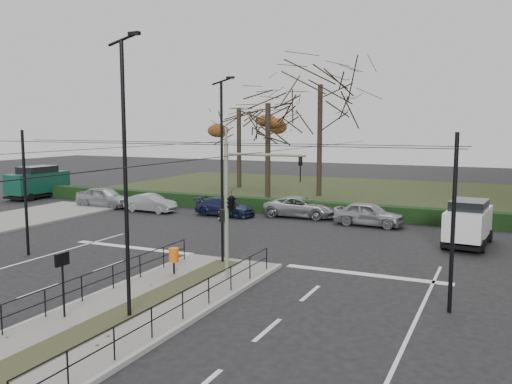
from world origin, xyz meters
TOP-DOWN VIEW (x-y plane):
  - ground at (0.00, 0.00)m, footprint 140.00×140.00m
  - median_island at (0.00, -2.50)m, footprint 4.40×15.00m
  - park at (-6.00, 32.00)m, footprint 38.00×26.00m
  - hedge at (-6.00, 18.60)m, footprint 38.00×1.00m
  - median_railing at (0.00, -2.60)m, footprint 4.14×13.24m
  - catenary at (0.00, 1.62)m, footprint 20.00×34.00m
  - traffic_light at (1.38, 2.25)m, footprint 3.65×2.08m
  - litter_bin at (-1.13, 1.74)m, footprint 0.42×0.42m
  - info_panel at (-1.51, -4.01)m, footprint 0.12×0.54m
  - streetlamp_median_near at (0.34, -3.05)m, footprint 0.74×0.15m
  - streetlamp_median_far at (-0.22, 4.30)m, footprint 0.68×0.14m
  - parked_car_first at (-16.50, 15.65)m, footprint 4.56×1.85m
  - parked_car_second at (-11.98, 15.28)m, footprint 3.90×1.39m
  - parked_car_third at (-6.32, 16.01)m, footprint 4.34×1.85m
  - parked_car_fourth at (-1.39, 17.72)m, footprint 5.01×2.42m
  - white_van at (9.48, 13.09)m, footprint 2.36×4.59m
  - green_van at (-25.23, 17.49)m, footprint 2.25×5.57m
  - rust_tree at (-12.80, 31.22)m, footprint 7.05×7.05m
  - bare_tree_center at (-3.59, 28.39)m, footprint 8.48×8.48m
  - bare_tree_near at (-6.66, 24.21)m, footprint 6.06×6.06m
  - parked_car_fifth at (3.55, 16.44)m, footprint 4.46×2.08m

SIDE VIEW (x-z plane):
  - ground at x=0.00m, z-range 0.00..0.00m
  - park at x=-6.00m, z-range 0.00..0.10m
  - median_island at x=0.00m, z-range 0.00..0.14m
  - hedge at x=-6.00m, z-range 0.00..1.00m
  - parked_car_third at x=-6.32m, z-range 0.00..1.25m
  - parked_car_second at x=-11.98m, z-range 0.00..1.28m
  - parked_car_fourth at x=-1.39m, z-range 0.00..1.38m
  - parked_car_fifth at x=3.55m, z-range 0.00..1.48m
  - parked_car_first at x=-16.50m, z-range 0.00..1.55m
  - litter_bin at x=-1.13m, z-range 0.37..1.44m
  - median_railing at x=0.00m, z-range 0.52..1.44m
  - white_van at x=9.48m, z-range 0.05..2.43m
  - green_van at x=-25.23m, z-range 0.04..2.77m
  - info_panel at x=-1.51m, z-range 0.74..2.82m
  - traffic_light at x=1.38m, z-range 0.58..5.95m
  - catenary at x=0.00m, z-range 0.42..6.42m
  - streetlamp_median_far at x=-0.22m, z-range 0.21..8.35m
  - streetlamp_median_near at x=0.34m, z-range 0.21..9.06m
  - bare_tree_near at x=-6.66m, z-range 2.16..12.64m
  - rust_tree at x=-12.80m, z-range 2.73..12.93m
  - bare_tree_center at x=-3.59m, z-range 2.62..15.33m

